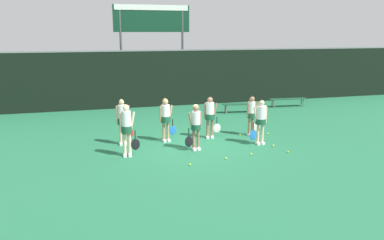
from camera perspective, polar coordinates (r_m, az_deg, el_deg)
The scene contains 19 objects.
ground_plane at distance 14.07m, azimuth 0.15°, elevation -3.81°, with size 140.00×140.00×0.00m, color #216642.
fence_windscreen at distance 21.11m, azimuth -5.44°, elevation 6.35°, with size 60.00×0.08×3.18m.
scoreboard at distance 22.53m, azimuth -6.12°, elevation 14.09°, with size 4.45×0.15×5.65m.
bench_courtside at distance 19.66m, azimuth 7.15°, elevation 2.27°, with size 1.73×0.58×0.48m.
bench_far at distance 21.78m, azimuth 14.42°, elevation 3.04°, with size 2.19×0.53×0.47m.
player_0 at distance 12.71m, azimuth -9.91°, elevation -0.93°, with size 0.64×0.36×1.80m.
player_1 at distance 13.23m, azimuth 0.56°, elevation -0.48°, with size 0.64×0.36×1.66m.
player_2 at distance 14.13m, azimuth 10.42°, elevation 0.36°, with size 0.67×0.40×1.72m.
player_3 at distance 14.09m, azimuth -10.57°, elevation 0.22°, with size 0.62×0.34×1.73m.
player_4 at distance 14.32m, azimuth -4.04°, elevation 0.63°, with size 0.65×0.38×1.69m.
player_5 at distance 14.76m, azimuth 2.77°, elevation 0.98°, with size 0.67×0.38×1.68m.
player_6 at distance 15.28m, azimuth 9.06°, elevation 1.18°, with size 0.64×0.34×1.65m.
tennis_ball_0 at distance 12.56m, azimuth 5.20°, elevation -5.84°, with size 0.07×0.07×0.07m, color #CCE033.
tennis_ball_1 at distance 15.78m, azimuth 11.48°, elevation -2.04°, with size 0.07×0.07×0.07m, color #CCE033.
tennis_ball_2 at distance 11.94m, azimuth -0.30°, elevation -6.81°, with size 0.07×0.07×0.07m, color #CCE033.
tennis_ball_3 at distance 13.09m, azimuth 8.99°, elevation -5.15°, with size 0.07×0.07×0.07m, color #CCE033.
tennis_ball_4 at distance 15.43m, azimuth 7.31°, elevation -2.23°, with size 0.07×0.07×0.07m, color #CCE033.
tennis_ball_5 at distance 13.60m, azimuth 14.42°, elevation -4.70°, with size 0.06×0.06×0.06m, color #CCE033.
tennis_ball_6 at distance 14.17m, azimuth 12.27°, elevation -3.85°, with size 0.07×0.07×0.07m, color #CCE033.
Camera 1 is at (-3.58, -12.96, 4.14)m, focal length 35.00 mm.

